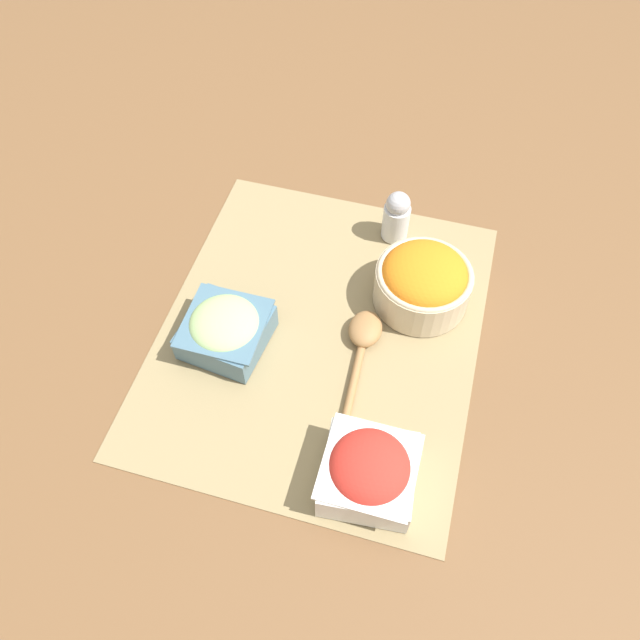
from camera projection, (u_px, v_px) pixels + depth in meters
The scene contains 7 objects.
ground_plane at pixel (320, 333), 0.95m from camera, with size 3.00×3.00×0.00m, color brown.
placemat at pixel (320, 332), 0.95m from camera, with size 0.56×0.47×0.00m.
carrot_bowl at pixel (423, 281), 0.94m from camera, with size 0.15×0.15×0.09m.
cucumber_bowl at pixel (225, 329), 0.91m from camera, with size 0.13×0.13×0.07m.
tomato_bowl at pixel (369, 471), 0.78m from camera, with size 0.12×0.12×0.08m.
wooden_spoon at pixel (364, 337), 0.92m from camera, with size 0.18×0.05×0.03m.
pepper_shaker at pixel (397, 216), 1.02m from camera, with size 0.04×0.04×0.09m.
Camera 1 is at (-0.50, -0.14, 0.79)m, focal length 35.00 mm.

